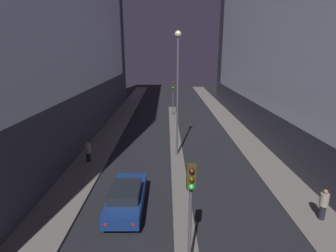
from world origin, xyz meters
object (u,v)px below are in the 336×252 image
at_px(traffic_light_near, 191,196).
at_px(car_left_lane, 127,197).
at_px(traffic_light_mid, 173,91).
at_px(pedestrian_on_left_sidewalk, 88,152).
at_px(pedestrian_on_right_sidewalk, 323,204).
at_px(street_lamp, 178,79).

distance_m(traffic_light_near, car_left_lane, 6.04).
height_order(traffic_light_mid, pedestrian_on_left_sidewalk, traffic_light_mid).
height_order(traffic_light_near, traffic_light_mid, same).
height_order(car_left_lane, pedestrian_on_right_sidewalk, pedestrian_on_right_sidewalk).
height_order(street_lamp, car_left_lane, street_lamp).
relative_size(traffic_light_near, car_left_lane, 0.95).
bearing_deg(street_lamp, pedestrian_on_right_sidewalk, -51.18).
xyz_separation_m(traffic_light_mid, pedestrian_on_left_sidewalk, (-6.94, -15.83, -2.49)).
bearing_deg(car_left_lane, pedestrian_on_right_sidewalk, -6.34).
bearing_deg(pedestrian_on_left_sidewalk, traffic_light_mid, 66.34).
distance_m(traffic_light_mid, pedestrian_on_right_sidewalk, 24.39).
bearing_deg(car_left_lane, street_lamp, 68.25).
bearing_deg(car_left_lane, traffic_light_mid, 82.14).
bearing_deg(street_lamp, traffic_light_mid, 90.00).
relative_size(street_lamp, pedestrian_on_right_sidewalk, 5.90).
distance_m(traffic_light_near, pedestrian_on_left_sidewalk, 13.02).
height_order(street_lamp, pedestrian_on_left_sidewalk, street_lamp).
xyz_separation_m(traffic_light_mid, street_lamp, (0.00, -14.45, 2.97)).
xyz_separation_m(pedestrian_on_left_sidewalk, pedestrian_on_right_sidewalk, (13.99, -7.40, 0.05)).
relative_size(traffic_light_mid, pedestrian_on_left_sidewalk, 2.86).
distance_m(traffic_light_mid, street_lamp, 14.75).
distance_m(street_lamp, pedestrian_on_left_sidewalk, 8.93).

